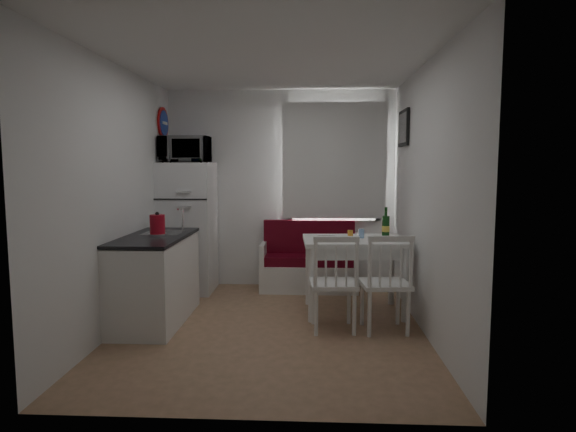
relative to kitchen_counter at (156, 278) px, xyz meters
name	(u,v)px	position (x,y,z in m)	size (l,w,h in m)	color
floor	(270,328)	(1.20, -0.16, -0.46)	(3.00, 3.50, 0.02)	#906E4C
ceiling	(269,61)	(1.20, -0.16, 2.14)	(3.00, 3.50, 0.02)	white
wall_back	(281,189)	(1.20, 1.59, 0.84)	(3.00, 0.02, 2.60)	white
wall_front	(244,218)	(1.20, -1.91, 0.84)	(3.00, 0.02, 2.60)	white
wall_left	(118,198)	(-0.30, -0.16, 0.84)	(0.02, 3.50, 2.60)	white
wall_right	(426,199)	(2.70, -0.16, 0.84)	(0.02, 3.50, 2.60)	white
window	(334,165)	(1.90, 1.56, 1.17)	(1.22, 0.06, 1.47)	white
curtain	(334,161)	(1.90, 1.49, 1.22)	(1.35, 0.02, 1.50)	white
kitchen_counter	(156,278)	(0.00, 0.00, 0.00)	(0.62, 1.32, 1.16)	white
wall_sign	(164,123)	(-0.27, 1.29, 1.69)	(0.40, 0.40, 0.03)	#1B39A3
picture_frame	(403,128)	(2.67, 0.94, 1.59)	(0.04, 0.52, 0.42)	black
bench	(309,267)	(1.58, 1.35, -0.16)	(1.25, 0.48, 0.90)	white
dining_table	(354,247)	(2.08, 0.40, 0.28)	(1.14, 0.83, 0.82)	white
chair_left	(334,273)	(1.83, -0.27, 0.14)	(0.48, 0.46, 0.51)	white
chair_right	(387,273)	(2.33, -0.27, 0.14)	(0.49, 0.47, 0.52)	white
fridge	(188,227)	(0.02, 1.24, 0.37)	(0.66, 0.66, 1.65)	white
microwave	(185,149)	(0.02, 1.19, 1.36)	(0.59, 0.40, 0.33)	white
kettle	(157,225)	(0.05, -0.05, 0.57)	(0.18, 0.18, 0.24)	#B10E20
wine_bottle	(386,222)	(2.43, 0.50, 0.54)	(0.08, 0.08, 0.34)	#144117
drinking_glass_orange	(350,235)	(2.03, 0.35, 0.42)	(0.06, 0.06, 0.10)	orange
drinking_glass_blue	(361,233)	(2.16, 0.45, 0.42)	(0.06, 0.06, 0.10)	#88B0E7
plate	(327,237)	(1.78, 0.42, 0.38)	(0.23, 0.23, 0.02)	white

